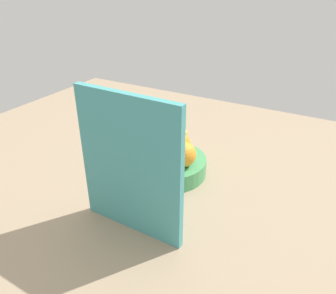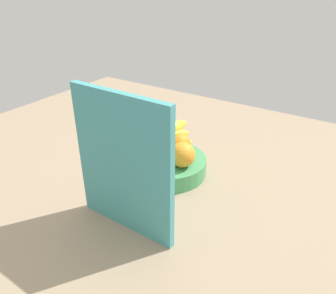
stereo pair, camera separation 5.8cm
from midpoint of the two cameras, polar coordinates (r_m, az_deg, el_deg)
The scene contains 9 objects.
ground_plane at distance 112.83cm, azimuth 1.12°, elevation -4.15°, with size 180.00×140.00×3.00cm, color gray.
fruit_bowl at distance 107.87cm, azimuth 1.53°, elevation -3.17°, with size 24.61×24.61×5.42cm, color #46985B.
orange_front_left at distance 100.62cm, azimuth 4.10°, elevation -1.34°, with size 7.85×7.85×7.85cm, color orange.
orange_front_right at distance 106.31cm, azimuth 3.39°, elevation 0.39°, with size 7.85×7.85×7.85cm, color orange.
orange_center at distance 106.90cm, azimuth 0.02°, elevation 0.61°, with size 7.85×7.85×7.85cm, color orange.
orange_back_left at distance 101.58cm, azimuth -0.74°, elevation -0.96°, with size 7.85×7.85×7.85cm, color orange.
banana_bunch at distance 105.90cm, azimuth 1.21°, elevation 1.16°, with size 17.29×18.38×10.60cm.
cutting_board at distance 78.60cm, azimuth -5.60°, elevation -3.17°, with size 28.00×1.80×36.00cm, color teal.
jar_lid at distance 130.53cm, azimuth -4.65°, elevation 1.51°, with size 6.00×6.00×1.05cm, color silver.
Camera 2 is at (-52.75, 79.78, 58.47)cm, focal length 35.63 mm.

